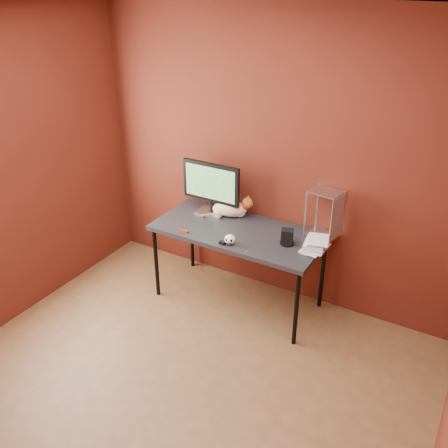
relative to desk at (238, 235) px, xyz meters
The scene contains 11 objects.
room 1.57m from the desk, 83.75° to the right, with size 3.52×3.52×2.61m.
desk is the anchor object (origin of this frame).
monitor 0.52m from the desk, 156.86° to the left, with size 0.57×0.18×0.50m.
cat 0.31m from the desk, 133.53° to the left, with size 0.42×0.29×0.22m.
skull_mug 0.28m from the desk, 76.89° to the right, with size 0.09×0.09×0.09m.
speaker 0.48m from the desk, ahead, with size 0.12×0.12×0.13m.
book_stack 0.87m from the desk, ahead, with size 0.22×0.26×1.11m.
wire_rack 0.77m from the desk, 21.63° to the left, with size 0.27×0.23×0.42m.
pocket_knife 0.48m from the desk, 145.32° to the right, with size 0.09×0.02×0.02m, color maroon.
black_gadget 0.30m from the desk, 88.95° to the right, with size 0.05×0.03×0.03m, color black.
washer 0.38m from the desk, 50.58° to the right, with size 0.04×0.04×0.00m, color #A8A7AC.
Camera 1 is at (1.67, -2.02, 2.81)m, focal length 40.00 mm.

